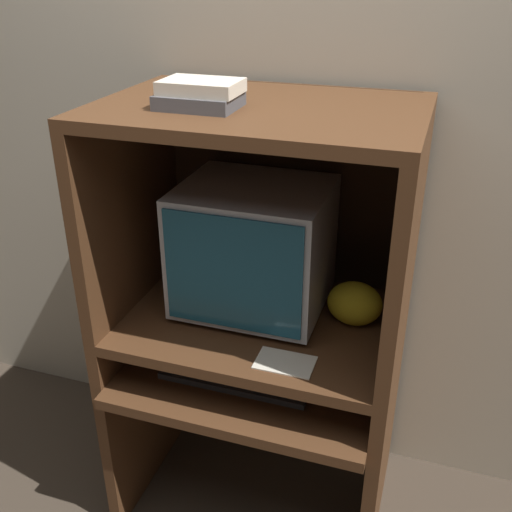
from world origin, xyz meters
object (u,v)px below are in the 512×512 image
crt_monitor (254,247)px  snack_bag (355,303)px  keyboard (236,377)px  book_stack (200,94)px  mouse (334,395)px

crt_monitor → snack_bag: 0.36m
keyboard → book_stack: bearing=154.6°
crt_monitor → book_stack: (-0.10, -0.14, 0.50)m
crt_monitor → book_stack: book_stack is taller
mouse → book_stack: 0.96m
snack_bag → book_stack: size_ratio=0.80×
mouse → snack_bag: (0.02, 0.18, 0.22)m
keyboard → snack_bag: bearing=30.5°
mouse → snack_bag: snack_bag is taller
crt_monitor → keyboard: size_ratio=0.95×
snack_bag → book_stack: bearing=-161.6°
crt_monitor → keyboard: 0.42m
mouse → keyboard: bearing=-178.0°
book_stack → crt_monitor: bearing=55.0°
crt_monitor → keyboard: (0.00, -0.19, -0.37)m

